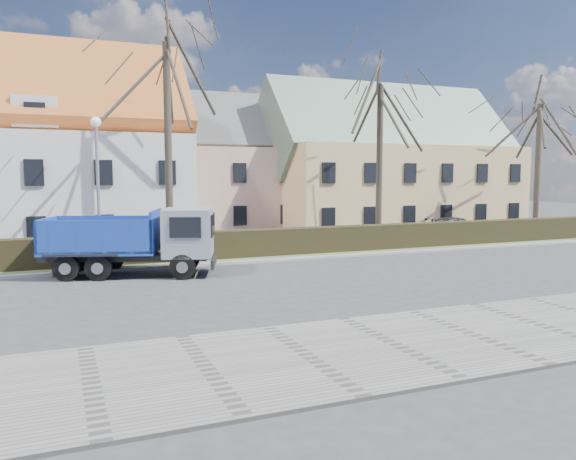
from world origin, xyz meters
name	(u,v)px	position (x,y,z in m)	size (l,w,h in m)	color
ground	(267,282)	(0.00, 0.00, 0.00)	(120.00, 120.00, 0.00)	#353537
sidewalk_near	(394,345)	(0.00, -8.50, 0.04)	(80.00, 5.00, 0.08)	gray
curb_far	(232,263)	(0.00, 4.60, 0.06)	(80.00, 0.30, 0.12)	#949494
grass_strip	(222,258)	(0.00, 6.20, 0.05)	(80.00, 3.00, 0.10)	#4A5B33
hedge	(223,246)	(0.00, 6.00, 0.65)	(60.00, 0.90, 1.30)	black
building_pink	(223,174)	(4.00, 20.00, 4.00)	(10.80, 8.80, 8.00)	#C89F8E
building_yellow	(388,171)	(16.00, 17.00, 4.25)	(18.80, 10.80, 8.50)	tan
tree_1	(168,127)	(-2.00, 8.50, 6.33)	(9.20, 9.20, 12.65)	#332D23
tree_2	(380,148)	(10.00, 8.50, 5.50)	(8.00, 8.00, 11.00)	#332D23
tree_3	(538,156)	(22.00, 8.50, 5.23)	(7.60, 7.60, 10.45)	#332D23
dump_truck	(125,241)	(-4.72, 3.47, 1.37)	(6.87, 2.55, 2.75)	navy
streetlight	(98,190)	(-5.42, 7.00, 3.31)	(0.52, 0.52, 6.61)	#91979E
cart_frame	(173,264)	(-2.78, 3.76, 0.32)	(0.70, 0.40, 0.64)	silver
parked_car_b	(456,226)	(17.12, 10.40, 0.61)	(1.70, 4.18, 1.21)	#28282C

